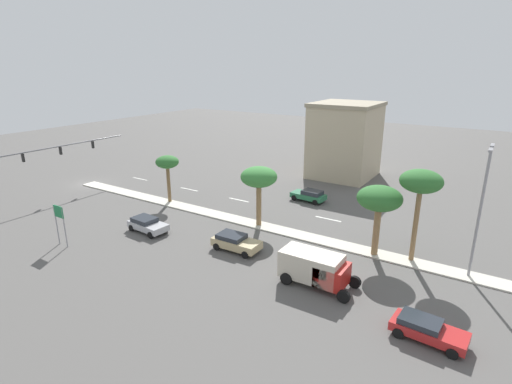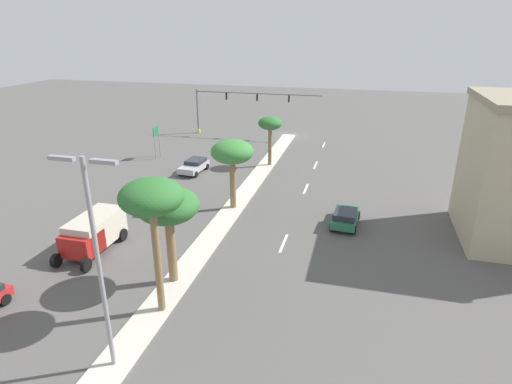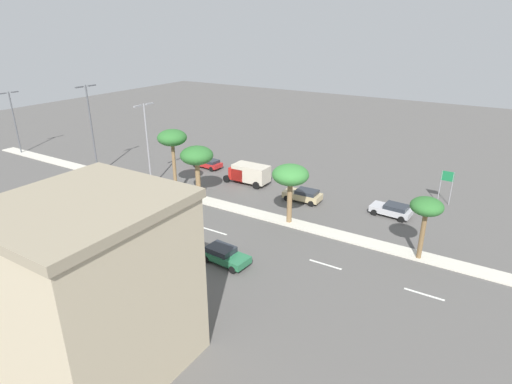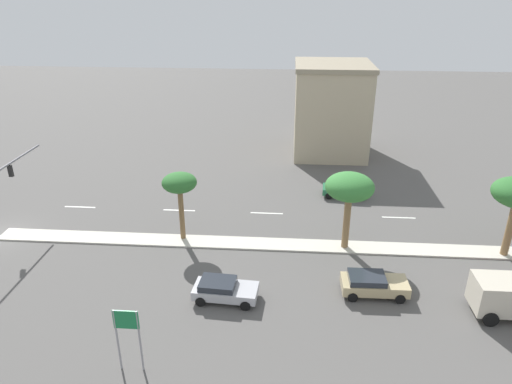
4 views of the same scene
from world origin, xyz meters
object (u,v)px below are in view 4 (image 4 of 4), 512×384
directional_road_sign (127,328)px  sedan_green_trailing (346,189)px  palm_tree_front (179,185)px  palm_tree_rear (350,188)px  sedan_tan_right (373,284)px  sedan_silver_outboard (224,289)px  commercial_building (331,109)px

directional_road_sign → sedan_green_trailing: 26.09m
palm_tree_front → sedan_green_trailing: size_ratio=1.31×
palm_tree_front → palm_tree_rear: 12.38m
directional_road_sign → sedan_tan_right: directional_road_sign is taller
directional_road_sign → sedan_green_trailing: size_ratio=0.90×
directional_road_sign → sedan_green_trailing: directional_road_sign is taller
directional_road_sign → sedan_tan_right: bearing=119.2°
directional_road_sign → sedan_silver_outboard: 7.56m
commercial_building → sedan_silver_outboard: 30.41m
palm_tree_rear → sedan_silver_outboard: bearing=-49.9°
directional_road_sign → commercial_building: commercial_building is taller
palm_tree_front → sedan_silver_outboard: palm_tree_front is taller
commercial_building → sedan_green_trailing: (12.57, 0.76, -4.42)m
commercial_building → palm_tree_rear: commercial_building is taller
palm_tree_front → palm_tree_rear: size_ratio=0.92×
sedan_silver_outboard → sedan_green_trailing: size_ratio=1.00×
palm_tree_front → sedan_silver_outboard: 9.26m
directional_road_sign → sedan_silver_outboard: bearing=147.6°
commercial_building → palm_tree_front: bearing=-30.3°
sedan_green_trailing → sedan_silver_outboard: bearing=-29.4°
palm_tree_front → palm_tree_rear: (0.40, 12.37, 0.27)m
palm_tree_rear → sedan_green_trailing: (-9.43, 1.00, -4.16)m
palm_tree_rear → sedan_green_trailing: size_ratio=1.43×
sedan_silver_outboard → palm_tree_rear: bearing=130.1°
commercial_building → sedan_tan_right: (27.62, 0.94, -4.40)m
directional_road_sign → sedan_silver_outboard: size_ratio=0.90×
commercial_building → sedan_silver_outboard: commercial_building is taller
palm_tree_front → sedan_tan_right: (6.03, 13.56, -3.87)m
sedan_tan_right → sedan_silver_outboard: bearing=-82.4°
palm_tree_rear → palm_tree_front: bearing=-91.8°
palm_tree_rear → sedan_tan_right: (5.63, 1.19, -4.14)m
directional_road_sign → palm_tree_rear: size_ratio=0.63×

